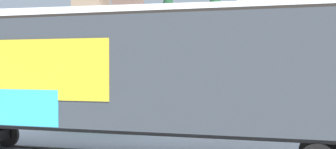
% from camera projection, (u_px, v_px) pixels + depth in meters
% --- Properties ---
extents(freight_car, '(17.37, 3.86, 4.63)m').
position_uv_depth(freight_car, '(137.00, 74.00, 13.47)').
color(freight_car, '#33383D').
rests_on(freight_car, ground_plane).
extents(hillside, '(118.89, 29.05, 17.03)m').
position_uv_depth(hillside, '(237.00, 47.00, 78.97)').
color(hillside, silver).
rests_on(hillside, ground_plane).
extents(parked_car_green, '(4.35, 2.24, 1.55)m').
position_uv_depth(parked_car_green, '(100.00, 112.00, 20.29)').
color(parked_car_green, '#1E5933').
rests_on(parked_car_green, ground_plane).
extents(parked_car_tan, '(4.88, 2.31, 1.58)m').
position_uv_depth(parked_car_tan, '(237.00, 114.00, 19.36)').
color(parked_car_tan, '#9E8966').
rests_on(parked_car_tan, ground_plane).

